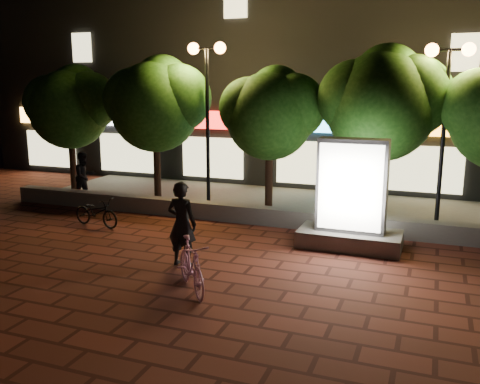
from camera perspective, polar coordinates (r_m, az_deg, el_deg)
The scene contains 15 objects.
ground at distance 11.88m, azimuth -7.22°, elevation -7.96°, with size 80.00×80.00×0.00m, color maroon.
retaining_wall at distance 15.29m, azimuth -0.21°, elevation -2.35°, with size 16.00×0.45×0.50m, color #65645E.
sidewalk at distance 17.63m, azimuth 2.71°, elevation -1.14°, with size 16.00×5.00×0.08m, color #65645E.
building_block at distance 23.46m, azimuth 7.93°, elevation 14.20°, with size 28.00×8.12×11.30m.
tree_far_left at distance 19.62m, azimuth -18.14°, elevation 9.21°, with size 3.36×2.80×4.63m.
tree_left at distance 17.64m, azimuth -9.12°, elevation 9.90°, with size 3.60×3.00×4.89m.
tree_mid at distance 16.04m, azimuth 3.54°, elevation 9.03°, with size 3.24×2.70×4.50m.
tree_right at distance 15.37m, azimuth 15.58°, elevation 9.80°, with size 3.72×3.10×5.07m.
street_lamp_left at distance 16.51m, azimuth -3.66°, elevation 11.92°, with size 1.26×0.36×5.18m.
street_lamp_right at distance 15.03m, azimuth 21.90°, elevation 10.60°, with size 1.26×0.36×4.98m.
ad_kiosk at distance 13.01m, azimuth 12.19°, elevation -1.33°, with size 2.52×1.28×2.72m.
scooter_pink at distance 10.23m, azimuth -5.41°, elevation -8.09°, with size 0.50×1.76×1.06m, color #D98BC1.
rider at distance 11.55m, azimuth -6.44°, elevation -3.51°, with size 0.70×0.46×1.92m, color black.
scooter_parked at distance 15.28m, azimuth -15.59°, elevation -2.16°, with size 0.56×1.59×0.84m, color black.
pedestrian at distance 18.42m, azimuth -16.78°, elevation 1.68°, with size 0.80×0.63×1.65m, color black.
Camera 1 is at (5.32, -9.83, 4.02)m, focal length 38.63 mm.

